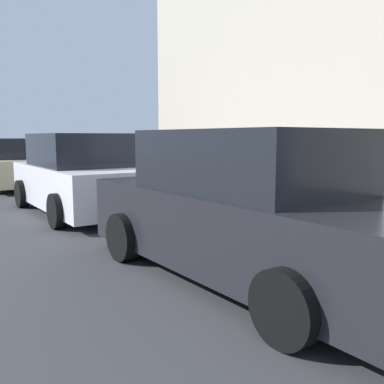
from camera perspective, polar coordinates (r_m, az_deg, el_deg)
The scene contains 19 objects.
ground_plane at distance 8.66m, azimuth 1.67°, elevation -3.45°, with size 40.00×40.00×0.00m, color #333335.
sidewalk_curb at distance 10.32m, azimuth 12.83°, elevation -1.46°, with size 18.00×5.00×0.14m, color gray.
suitcase_maroon_0 at distance 7.09m, azimuth 20.97°, elevation -2.98°, with size 0.49×0.22×0.75m.
suitcase_red_1 at distance 7.46m, azimuth 18.07°, elevation -2.05°, with size 0.39×0.23×0.90m.
suitcase_olive_2 at distance 7.75m, azimuth 15.05°, elevation -1.23°, with size 0.45×0.25×0.94m.
suitcase_teal_3 at distance 8.08m, azimuth 12.33°, elevation -1.17°, with size 0.37×0.25×0.88m.
suitcase_black_4 at distance 8.39m, azimuth 9.55°, elevation -0.92°, with size 0.46×0.25×0.64m.
suitcase_navy_5 at distance 8.79m, azimuth 7.16°, elevation -0.66°, with size 0.45×0.21×0.59m.
suitcase_silver_6 at distance 9.18m, azimuth 4.94°, elevation 0.18°, with size 0.46×0.20×0.88m.
suitcase_maroon_7 at distance 9.61m, azimuth 3.19°, elevation 0.64°, with size 0.40×0.20×0.77m.
suitcase_red_8 at distance 9.98m, azimuth 1.47°, elevation 0.43°, with size 0.36×0.26×0.78m.
suitcase_olive_9 at distance 10.30m, azimuth -0.37°, elevation 1.23°, with size 0.40×0.28×0.82m.
suitcase_teal_10 at distance 10.71m, azimuth -2.19°, elevation 1.38°, with size 0.50×0.23×0.79m.
suitcase_black_11 at distance 11.21m, azimuth -3.65°, elevation 1.66°, with size 0.48×0.27×0.95m.
fire_hydrant at distance 11.97m, azimuth -5.64°, elevation 2.19°, with size 0.39×0.21×0.78m.
bollard_post at distance 12.36m, azimuth -7.46°, elevation 2.41°, with size 0.15×0.15×0.85m, color brown.
parked_car_charcoal_0 at distance 4.93m, azimuth 7.37°, elevation -2.41°, with size 4.61×1.99×1.72m.
parked_car_white_1 at distance 9.47m, azimuth -14.80°, elevation 2.10°, with size 4.52×2.15×1.70m.
parked_car_beige_2 at distance 14.96m, azimuth -22.57°, elevation 3.47°, with size 4.51×2.20×1.59m.
Camera 1 is at (-6.79, 5.12, 1.64)m, focal length 39.59 mm.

